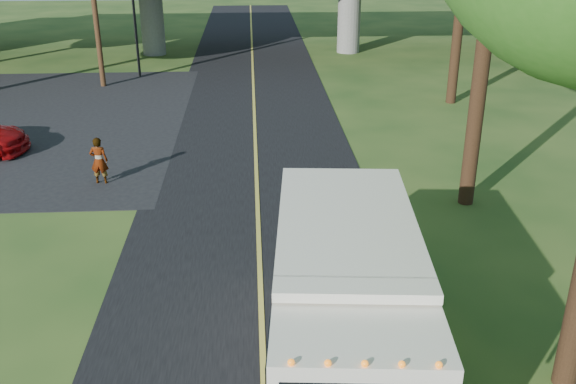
{
  "coord_description": "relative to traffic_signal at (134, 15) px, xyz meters",
  "views": [
    {
      "loc": [
        -0.1,
        -8.1,
        7.87
      ],
      "look_at": [
        0.74,
        6.4,
        1.6
      ],
      "focal_mm": 40.0,
      "sensor_mm": 36.0,
      "label": 1
    }
  ],
  "objects": [
    {
      "name": "lane_line",
      "position": [
        6.0,
        -16.0,
        -3.17
      ],
      "size": [
        0.12,
        90.0,
        0.01
      ],
      "primitive_type": "cube",
      "color": "gold",
      "rests_on": "road"
    },
    {
      "name": "pedestrian",
      "position": [
        1.05,
        -14.85,
        -2.43
      ],
      "size": [
        0.58,
        0.4,
        1.54
      ],
      "primitive_type": "imported",
      "rotation": [
        0.0,
        0.0,
        3.08
      ],
      "color": "gray",
      "rests_on": "ground"
    },
    {
      "name": "road",
      "position": [
        6.0,
        -16.0,
        -3.19
      ],
      "size": [
        7.0,
        90.0,
        0.02
      ],
      "primitive_type": "cube",
      "color": "black",
      "rests_on": "ground"
    },
    {
      "name": "traffic_signal",
      "position": [
        0.0,
        0.0,
        0.0
      ],
      "size": [
        0.18,
        0.22,
        5.2
      ],
      "color": "black",
      "rests_on": "ground"
    },
    {
      "name": "step_van",
      "position": [
        7.51,
        -24.46,
        -1.64
      ],
      "size": [
        3.09,
        7.04,
        2.88
      ],
      "rotation": [
        0.0,
        0.0,
        -0.08
      ],
      "color": "silver",
      "rests_on": "ground"
    }
  ]
}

